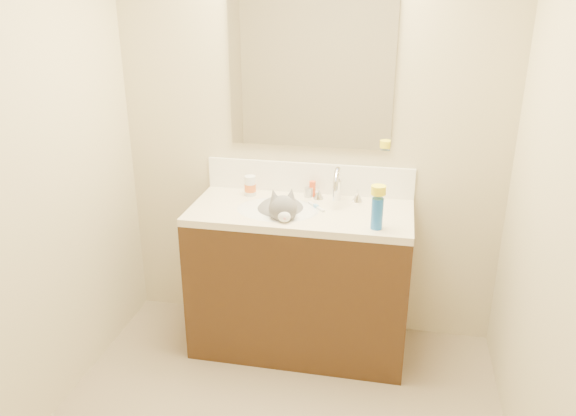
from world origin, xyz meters
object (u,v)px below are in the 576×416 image
at_px(vanity_cabinet, 300,282).
at_px(cat, 281,215).
at_px(pill_bottle, 250,186).
at_px(basin, 278,221).
at_px(amber_bottle, 312,189).
at_px(silver_jar, 309,192).
at_px(faucet, 337,188).
at_px(spray_can, 377,213).

relative_size(vanity_cabinet, cat, 2.80).
bearing_deg(pill_bottle, cat, -39.87).
height_order(basin, pill_bottle, pill_bottle).
xyz_separation_m(pill_bottle, amber_bottle, (0.35, 0.05, -0.01)).
xyz_separation_m(silver_jar, amber_bottle, (0.02, 0.01, 0.02)).
height_order(vanity_cabinet, cat, cat).
bearing_deg(basin, cat, -4.12).
distance_m(cat, amber_bottle, 0.28).
relative_size(cat, amber_bottle, 4.75).
bearing_deg(silver_jar, faucet, -19.26).
bearing_deg(cat, basin, 158.38).
bearing_deg(spray_can, amber_bottle, 134.41).
relative_size(basin, amber_bottle, 4.99).
height_order(basin, faucet, faucet).
xyz_separation_m(cat, amber_bottle, (0.13, 0.24, 0.08)).
bearing_deg(amber_bottle, vanity_cabinet, -98.24).
xyz_separation_m(basin, pill_bottle, (-0.20, 0.18, 0.13)).
bearing_deg(spray_can, pill_bottle, 155.37).
xyz_separation_m(faucet, amber_bottle, (-0.15, 0.07, -0.04)).
bearing_deg(faucet, amber_bottle, 154.68).
xyz_separation_m(basin, faucet, (0.30, 0.17, 0.16)).
height_order(vanity_cabinet, spray_can, spray_can).
bearing_deg(amber_bottle, basin, -122.24).
height_order(vanity_cabinet, basin, basin).
xyz_separation_m(basin, silver_jar, (0.13, 0.23, 0.10)).
bearing_deg(basin, pill_bottle, 137.76).
bearing_deg(silver_jar, pill_bottle, -172.72).
relative_size(faucet, pill_bottle, 2.41).
bearing_deg(pill_bottle, spray_can, -24.63).
bearing_deg(basin, silver_jar, 59.80).
xyz_separation_m(basin, amber_bottle, (0.15, 0.24, 0.12)).
xyz_separation_m(pill_bottle, silver_jar, (0.33, 0.04, -0.03)).
distance_m(basin, cat, 0.04).
relative_size(pill_bottle, silver_jar, 2.02).
height_order(cat, spray_can, cat).
xyz_separation_m(amber_bottle, spray_can, (0.38, -0.39, 0.03)).
relative_size(basin, pill_bottle, 3.88).
relative_size(vanity_cabinet, faucet, 4.29).
bearing_deg(faucet, basin, -150.88).
height_order(faucet, silver_jar, faucet).
bearing_deg(pill_bottle, basin, -42.24).
bearing_deg(basin, faucet, 29.12).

